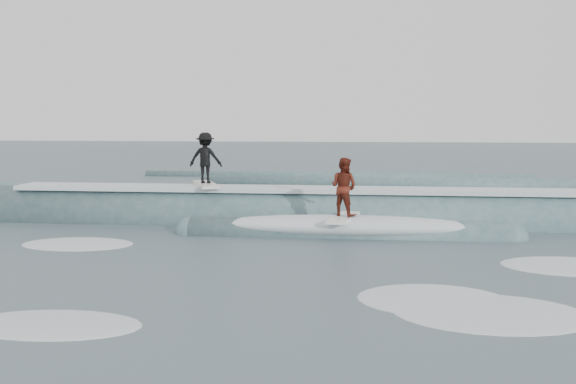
# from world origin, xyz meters

# --- Properties ---
(ground) EXTENTS (160.00, 160.00, 0.00)m
(ground) POSITION_xyz_m (0.00, 0.00, 0.00)
(ground) COLOR #374B50
(ground) RESTS_ON ground
(breaking_wave) EXTENTS (23.89, 3.86, 2.15)m
(breaking_wave) POSITION_xyz_m (0.23, 5.49, 0.04)
(breaking_wave) COLOR #36585C
(breaking_wave) RESTS_ON ground
(surfer_black) EXTENTS (1.30, 2.05, 1.73)m
(surfer_black) POSITION_xyz_m (-2.78, 5.77, 1.98)
(surfer_black) COLOR silver
(surfer_black) RESTS_ON ground
(surfer_red) EXTENTS (1.00, 2.07, 1.75)m
(surfer_red) POSITION_xyz_m (1.71, 3.57, 1.30)
(surfer_red) COLOR white
(surfer_red) RESTS_ON ground
(whitewater) EXTENTS (15.04, 8.52, 0.10)m
(whitewater) POSITION_xyz_m (0.98, -1.76, 0.00)
(whitewater) COLOR silver
(whitewater) RESTS_ON ground
(far_swells) EXTENTS (39.88, 8.65, 0.80)m
(far_swells) POSITION_xyz_m (-1.87, 17.65, 0.00)
(far_swells) COLOR #36585C
(far_swells) RESTS_ON ground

